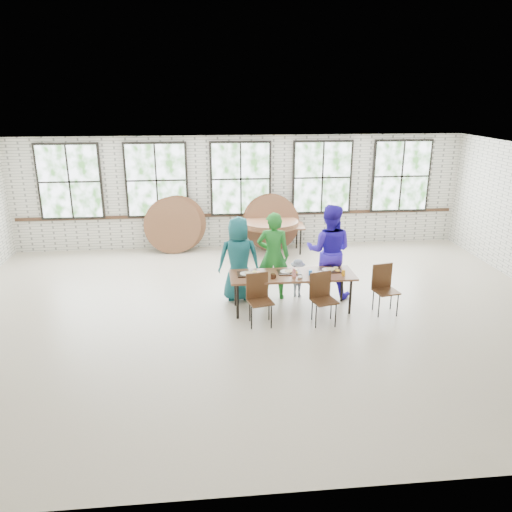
{
  "coord_description": "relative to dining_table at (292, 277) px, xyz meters",
  "views": [
    {
      "loc": [
        -0.92,
        -8.71,
        4.08
      ],
      "look_at": [
        0.0,
        0.4,
        1.05
      ],
      "focal_mm": 35.0,
      "sensor_mm": 36.0,
      "label": 1
    }
  ],
  "objects": [
    {
      "name": "round_tops_stacked",
      "position": [
        0.03,
        3.68,
        0.12
      ],
      "size": [
        1.5,
        1.5,
        0.13
      ],
      "color": "brown",
      "rests_on": "storage_table"
    },
    {
      "name": "adult_blue",
      "position": [
        0.87,
        0.65,
        0.28
      ],
      "size": [
        1.13,
        1.0,
        1.94
      ],
      "primitive_type": "imported",
      "rotation": [
        0.0,
        0.0,
        2.81
      ],
      "color": "#321CCA",
      "rests_on": "ground"
    },
    {
      "name": "round_tops_leaning",
      "position": [
        -1.17,
        4.02,
        0.05
      ],
      "size": [
        4.13,
        0.44,
        1.49
      ],
      "color": "brown",
      "rests_on": "ground"
    },
    {
      "name": "tabletop_clutter",
      "position": [
        0.11,
        -0.04,
        0.08
      ],
      "size": [
        2.05,
        0.61,
        0.11
      ],
      "color": "black",
      "rests_on": "dining_table"
    },
    {
      "name": "chair_near_right",
      "position": [
        0.46,
        -0.58,
        -0.13
      ],
      "size": [
        0.5,
        0.49,
        0.95
      ],
      "rotation": [
        0.0,
        0.0,
        0.24
      ],
      "color": "#482B18",
      "rests_on": "ground"
    },
    {
      "name": "chair_near_left",
      "position": [
        -0.7,
        -0.51,
        -0.13
      ],
      "size": [
        0.5,
        0.49,
        0.95
      ],
      "rotation": [
        0.0,
        0.0,
        0.22
      ],
      "color": "#482B18",
      "rests_on": "ground"
    },
    {
      "name": "storage_table",
      "position": [
        0.03,
        3.68,
        -0.0
      ],
      "size": [
        1.84,
        0.85,
        0.74
      ],
      "rotation": [
        0.0,
        0.0,
        -0.06
      ],
      "color": "brown",
      "rests_on": "ground"
    },
    {
      "name": "chair_spare",
      "position": [
        1.74,
        -0.25,
        -0.13
      ],
      "size": [
        0.49,
        0.48,
        0.95
      ],
      "rotation": [
        0.0,
        0.0,
        0.2
      ],
      "color": "#482B18",
      "rests_on": "ground"
    },
    {
      "name": "adult_green",
      "position": [
        -0.28,
        0.65,
        0.22
      ],
      "size": [
        0.72,
        0.54,
        1.81
      ],
      "primitive_type": "imported",
      "rotation": [
        0.0,
        0.0,
        2.98
      ],
      "color": "#1F7626",
      "rests_on": "ground"
    },
    {
      "name": "room",
      "position": [
        -0.68,
        4.28,
        1.14
      ],
      "size": [
        12.0,
        12.0,
        12.0
      ],
      "color": "#C0AE98",
      "rests_on": "ground"
    },
    {
      "name": "toddler",
      "position": [
        0.23,
        0.65,
        -0.28
      ],
      "size": [
        0.6,
        0.47,
        0.81
      ],
      "primitive_type": "imported",
      "rotation": [
        0.0,
        0.0,
        2.76
      ],
      "color": "#162246",
      "rests_on": "ground"
    },
    {
      "name": "dining_table",
      "position": [
        0.0,
        0.0,
        0.0
      ],
      "size": [
        2.4,
        0.81,
        0.74
      ],
      "rotation": [
        0.0,
        0.0,
        0.0
      ],
      "color": "brown",
      "rests_on": "ground"
    },
    {
      "name": "adult_teal",
      "position": [
        -0.98,
        0.65,
        0.18
      ],
      "size": [
        0.85,
        0.55,
        1.73
      ],
      "primitive_type": "imported",
      "rotation": [
        0.0,
        0.0,
        3.15
      ],
      "color": "#1C666C",
      "rests_on": "ground"
    }
  ]
}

